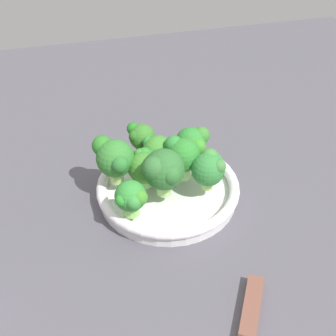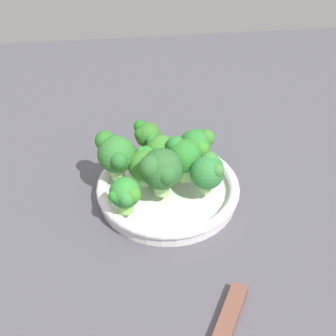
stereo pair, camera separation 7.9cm
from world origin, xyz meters
The scene contains 11 objects.
ground_plane centered at (0.00, 0.00, -1.25)cm, with size 130.00×130.00×2.50cm, color #4F4D55.
bowl centered at (-1.23, -1.56, 1.57)cm, with size 23.23×23.23×3.08cm.
broccoli_floret_0 centered at (-7.19, 0.87, 6.96)cm, with size 5.37×5.59×6.56cm.
broccoli_floret_1 centered at (5.75, 4.37, 6.46)cm, with size 4.78×5.22×5.84cm.
broccoli_floret_2 centered at (0.22, 1.03, 7.90)cm, with size 6.67×6.77×7.96cm.
broccoli_floret_3 centered at (-6.78, -6.57, 6.65)cm, with size 5.89×6.06×6.12cm.
broccoli_floret_4 centered at (2.49, -2.57, 6.41)cm, with size 5.10×5.74×5.86cm.
broccoli_floret_5 centered at (1.41, -9.98, 6.66)cm, with size 4.56×4.61×5.92cm.
broccoli_floret_6 centered at (6.87, -4.00, 7.77)cm, with size 6.31×7.48×7.66cm.
broccoli_floret_7 centered at (-4.01, -2.80, 7.57)cm, with size 5.47×5.56×7.27cm.
broccoli_floret_8 centered at (-0.48, -5.52, 6.58)cm, with size 5.18×5.68×6.10cm.
Camera 1 is at (13.65, 58.64, 55.44)cm, focal length 53.89 mm.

